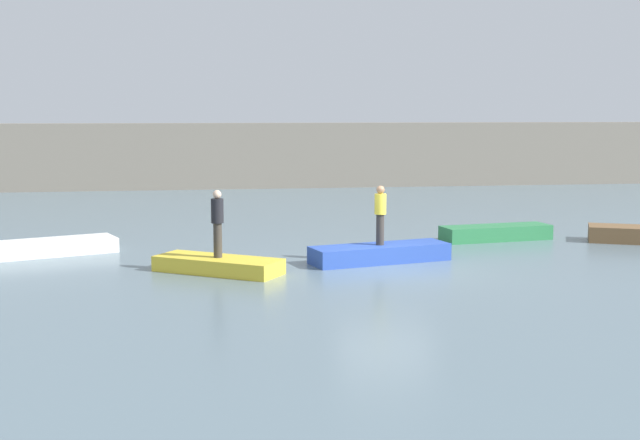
% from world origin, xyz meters
% --- Properties ---
extents(ground_plane, '(120.00, 120.00, 0.00)m').
position_xyz_m(ground_plane, '(0.00, 0.00, 0.00)').
color(ground_plane, slate).
extents(embankment_wall, '(80.00, 1.20, 3.47)m').
position_xyz_m(embankment_wall, '(0.00, 23.69, 1.73)').
color(embankment_wall, gray).
rests_on(embankment_wall, ground_plane).
extents(rowboat_white, '(3.73, 2.44, 0.42)m').
position_xyz_m(rowboat_white, '(-9.01, 3.77, 0.21)').
color(rowboat_white, white).
rests_on(rowboat_white, ground_plane).
extents(rowboat_yellow, '(3.42, 2.81, 0.40)m').
position_xyz_m(rowboat_yellow, '(-4.37, 0.24, 0.20)').
color(rowboat_yellow, gold).
rests_on(rowboat_yellow, ground_plane).
extents(rowboat_blue, '(4.04, 2.01, 0.48)m').
position_xyz_m(rowboat_blue, '(0.08, 1.12, 0.24)').
color(rowboat_blue, '#2B4CAD').
rests_on(rowboat_blue, ground_plane).
extents(rowboat_green, '(3.70, 1.53, 0.47)m').
position_xyz_m(rowboat_green, '(4.64, 4.39, 0.24)').
color(rowboat_green, '#2D7F47').
rests_on(rowboat_green, ground_plane).
extents(person_dark_shirt, '(0.32, 0.32, 1.74)m').
position_xyz_m(person_dark_shirt, '(-4.37, 0.24, 1.36)').
color(person_dark_shirt, '#38332D').
rests_on(person_dark_shirt, rowboat_yellow).
extents(person_yellow_shirt, '(0.32, 0.32, 1.64)m').
position_xyz_m(person_yellow_shirt, '(0.08, 1.12, 1.38)').
color(person_yellow_shirt, '#38332D').
rests_on(person_yellow_shirt, rowboat_blue).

